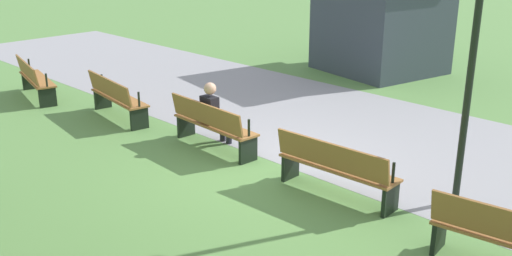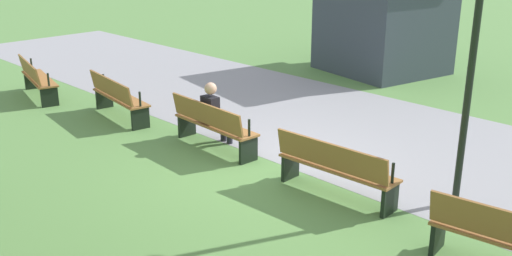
# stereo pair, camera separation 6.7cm
# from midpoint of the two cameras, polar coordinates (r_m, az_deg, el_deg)

# --- Properties ---
(ground_plane) EXTENTS (120.00, 120.00, 0.00)m
(ground_plane) POSITION_cam_midpoint_polar(r_m,az_deg,el_deg) (9.63, 1.32, -4.01)
(ground_plane) COLOR #5B8C47
(path_paving) EXTENTS (28.43, 4.80, 0.01)m
(path_paving) POSITION_cam_midpoint_polar(r_m,az_deg,el_deg) (11.55, 10.43, -0.33)
(path_paving) COLOR #939399
(path_paving) RESTS_ON ground
(bench_0) EXTENTS (1.96, 0.89, 0.89)m
(bench_0) POSITION_cam_midpoint_polar(r_m,az_deg,el_deg) (14.45, -21.04, 4.58)
(bench_0) COLOR #996633
(bench_0) RESTS_ON ground
(bench_1) EXTENTS (1.95, 0.73, 0.89)m
(bench_1) POSITION_cam_midpoint_polar(r_m,az_deg,el_deg) (12.33, -13.72, 2.99)
(bench_1) COLOR #996633
(bench_1) RESTS_ON ground
(bench_2) EXTENTS (1.92, 0.56, 0.89)m
(bench_2) POSITION_cam_midpoint_polar(r_m,az_deg,el_deg) (10.33, -4.54, 0.39)
(bench_2) COLOR #996633
(bench_2) RESTS_ON ground
(bench_3) EXTENTS (1.92, 0.56, 0.89)m
(bench_3) POSITION_cam_midpoint_polar(r_m,az_deg,el_deg) (8.55, 7.53, -3.76)
(bench_3) COLOR #996633
(bench_3) RESTS_ON ground
(person_seated) EXTENTS (0.34, 0.53, 1.20)m
(person_seated) POSITION_cam_midpoint_polar(r_m,az_deg,el_deg) (10.45, -4.33, 1.53)
(person_seated) COLOR black
(person_seated) RESTS_ON ground
(lamp_post) EXTENTS (0.32, 0.32, 4.07)m
(lamp_post) POSITION_cam_midpoint_polar(r_m,az_deg,el_deg) (8.19, 20.78, 11.25)
(lamp_post) COLOR black
(lamp_post) RESTS_ON ground
(kiosk) EXTENTS (3.90, 3.79, 3.11)m
(kiosk) POSITION_cam_midpoint_polar(r_m,az_deg,el_deg) (16.40, 12.12, 10.96)
(kiosk) COLOR #38424C
(kiosk) RESTS_ON ground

